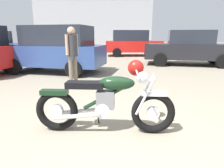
{
  "coord_description": "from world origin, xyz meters",
  "views": [
    {
      "loc": [
        -0.04,
        -2.4,
        1.42
      ],
      "look_at": [
        -0.28,
        1.36,
        0.48
      ],
      "focal_mm": 31.0,
      "sensor_mm": 36.0,
      "label": 1
    }
  ],
  "objects_px": {
    "silver_sedan_mid": "(132,43)",
    "white_estate_far": "(189,48)",
    "dark_sedan_left": "(49,42)",
    "blue_hatchback_right": "(55,49)",
    "vintage_motorcycle": "(108,100)",
    "bystander": "(72,50)"
  },
  "relations": [
    {
      "from": "blue_hatchback_right",
      "to": "dark_sedan_left",
      "type": "distance_m",
      "value": 9.41
    },
    {
      "from": "bystander",
      "to": "white_estate_far",
      "type": "relative_size",
      "value": 0.38
    },
    {
      "from": "silver_sedan_mid",
      "to": "white_estate_far",
      "type": "xyz_separation_m",
      "value": [
        2.64,
        -4.25,
        -0.08
      ]
    },
    {
      "from": "dark_sedan_left",
      "to": "silver_sedan_mid",
      "type": "bearing_deg",
      "value": -14.54
    },
    {
      "from": "silver_sedan_mid",
      "to": "blue_hatchback_right",
      "type": "bearing_deg",
      "value": -121.1
    },
    {
      "from": "vintage_motorcycle",
      "to": "white_estate_far",
      "type": "relative_size",
      "value": 0.47
    },
    {
      "from": "silver_sedan_mid",
      "to": "blue_hatchback_right",
      "type": "xyz_separation_m",
      "value": [
        -3.22,
        -6.63,
        0.0
      ]
    },
    {
      "from": "white_estate_far",
      "to": "vintage_motorcycle",
      "type": "bearing_deg",
      "value": -106.25
    },
    {
      "from": "bystander",
      "to": "silver_sedan_mid",
      "type": "distance_m",
      "value": 8.92
    },
    {
      "from": "blue_hatchback_right",
      "to": "white_estate_far",
      "type": "relative_size",
      "value": 0.93
    },
    {
      "from": "silver_sedan_mid",
      "to": "blue_hatchback_right",
      "type": "height_order",
      "value": "same"
    },
    {
      "from": "blue_hatchback_right",
      "to": "dark_sedan_left",
      "type": "bearing_deg",
      "value": -57.84
    },
    {
      "from": "dark_sedan_left",
      "to": "vintage_motorcycle",
      "type": "bearing_deg",
      "value": -63.51
    },
    {
      "from": "silver_sedan_mid",
      "to": "dark_sedan_left",
      "type": "relative_size",
      "value": 1.02
    },
    {
      "from": "dark_sedan_left",
      "to": "white_estate_far",
      "type": "bearing_deg",
      "value": -31.51
    },
    {
      "from": "blue_hatchback_right",
      "to": "dark_sedan_left",
      "type": "relative_size",
      "value": 1.04
    },
    {
      "from": "vintage_motorcycle",
      "to": "silver_sedan_mid",
      "type": "bearing_deg",
      "value": 85.79
    },
    {
      "from": "silver_sedan_mid",
      "to": "white_estate_far",
      "type": "relative_size",
      "value": 0.91
    },
    {
      "from": "white_estate_far",
      "to": "blue_hatchback_right",
      "type": "bearing_deg",
      "value": -148.71
    },
    {
      "from": "bystander",
      "to": "blue_hatchback_right",
      "type": "xyz_separation_m",
      "value": [
        -1.23,
        2.06,
        -0.1
      ]
    },
    {
      "from": "dark_sedan_left",
      "to": "white_estate_far",
      "type": "height_order",
      "value": "dark_sedan_left"
    },
    {
      "from": "vintage_motorcycle",
      "to": "blue_hatchback_right",
      "type": "distance_m",
      "value": 5.37
    }
  ]
}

